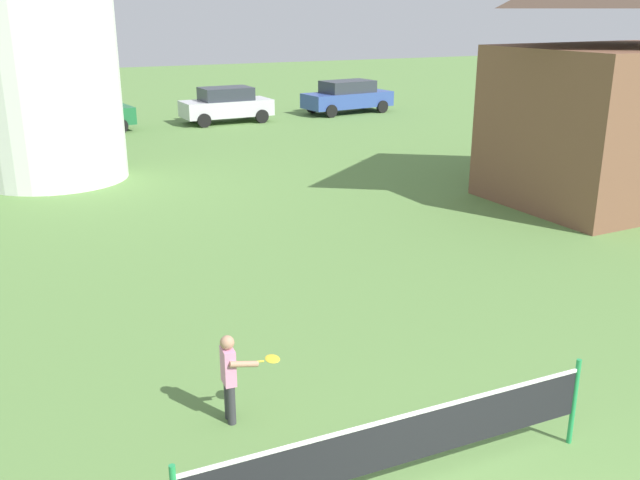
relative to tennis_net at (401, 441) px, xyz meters
The scene contains 6 objects.
tennis_net is the anchor object (origin of this frame).
player_far 2.41m from the tennis_net, 118.56° to the left, with size 0.70×0.50×1.17m.
parked_car_green 24.95m from the tennis_net, 90.98° to the left, with size 4.60×2.39×1.56m.
parked_car_silver 25.94m from the tennis_net, 76.62° to the left, with size 4.04×2.04×1.56m.
parked_car_blue 28.46m from the tennis_net, 64.43° to the left, with size 4.57×2.33×1.56m.
chapel 14.32m from the tennis_net, 35.72° to the left, with size 6.53×4.94×7.60m.
Camera 1 is at (-3.70, -3.62, 4.92)m, focal length 39.40 mm.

